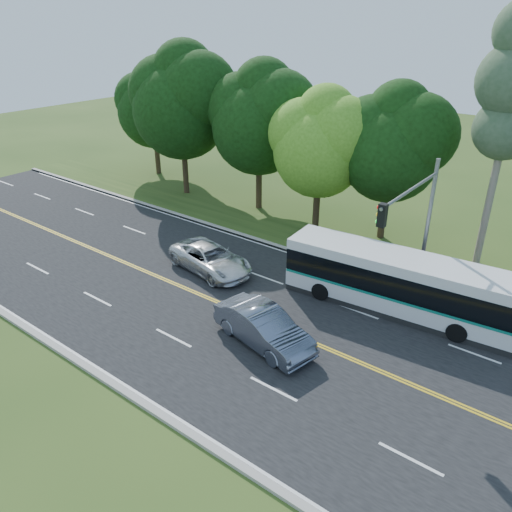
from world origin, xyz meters
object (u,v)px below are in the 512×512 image
Objects in this scene: suv at (211,259)px; traffic_signal at (416,218)px; sedan at (264,327)px; transit_bus at (398,284)px.

traffic_signal is at bearing -63.38° from suv.
sedan is (-3.57, -6.76, -3.82)m from traffic_signal.
suv is at bearing -171.00° from transit_bus.
transit_bus reaches higher than suv.
transit_bus is (-0.13, -0.64, -3.22)m from traffic_signal.
transit_bus is 2.11× the size of suv.
traffic_signal is 8.55m from sedan.
traffic_signal is 1.32× the size of suv.
transit_bus is at bearing -101.07° from traffic_signal.
traffic_signal is 1.40× the size of sedan.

